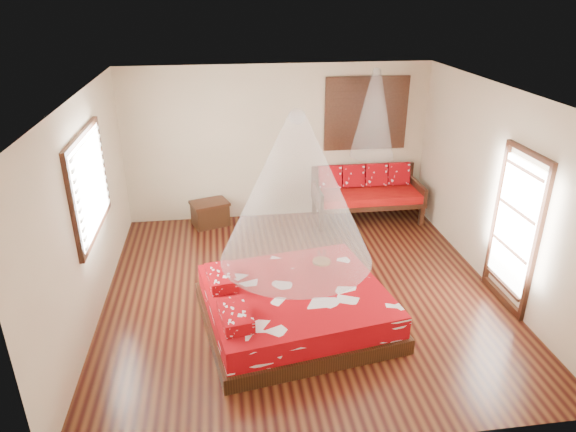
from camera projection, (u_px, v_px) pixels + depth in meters
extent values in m
cube|color=black|center=(302.00, 291.00, 7.36)|extent=(5.50, 5.50, 0.02)
cube|color=white|center=(304.00, 93.00, 6.21)|extent=(5.50, 5.50, 0.02)
cube|color=#C2AD8E|center=(86.00, 212.00, 6.44)|extent=(0.02, 5.50, 2.80)
cube|color=#C2AD8E|center=(499.00, 190.00, 7.13)|extent=(0.02, 5.50, 2.80)
cube|color=#C2AD8E|center=(278.00, 143.00, 9.28)|extent=(5.50, 0.02, 2.80)
cube|color=#C2AD8E|center=(356.00, 325.00, 4.29)|extent=(5.50, 0.02, 2.80)
cube|color=black|center=(296.00, 316.00, 6.63)|extent=(2.59, 2.41, 0.20)
cube|color=#93040B|center=(296.00, 299.00, 6.53)|extent=(2.47, 2.30, 0.30)
cube|color=#93040B|center=(235.00, 316.00, 5.82)|extent=(0.42, 0.64, 0.15)
cube|color=#93040B|center=(221.00, 278.00, 6.58)|extent=(0.42, 0.64, 0.15)
cube|color=black|center=(322.00, 220.00, 9.09)|extent=(0.08, 0.08, 0.42)
cube|color=black|center=(422.00, 214.00, 9.32)|extent=(0.08, 0.08, 0.42)
cube|color=black|center=(314.00, 204.00, 9.77)|extent=(0.08, 0.08, 0.42)
cube|color=black|center=(407.00, 199.00, 10.00)|extent=(0.08, 0.08, 0.42)
cube|color=black|center=(367.00, 200.00, 9.48)|extent=(1.96, 0.87, 0.08)
cube|color=#9A050A|center=(368.00, 195.00, 9.43)|extent=(1.90, 0.81, 0.14)
cube|color=black|center=(362.00, 178.00, 9.72)|extent=(1.96, 0.06, 0.55)
cube|color=black|center=(317.00, 195.00, 9.29)|extent=(0.06, 0.87, 0.30)
cube|color=black|center=(417.00, 190.00, 9.53)|extent=(0.06, 0.87, 0.30)
cube|color=#93040B|center=(330.00, 177.00, 9.49)|extent=(0.41, 0.20, 0.43)
cube|color=#93040B|center=(353.00, 176.00, 9.54)|extent=(0.41, 0.20, 0.43)
cube|color=#93040B|center=(376.00, 175.00, 9.60)|extent=(0.41, 0.20, 0.43)
cube|color=#93040B|center=(398.00, 174.00, 9.65)|extent=(0.41, 0.20, 0.43)
cube|color=black|center=(210.00, 215.00, 9.33)|extent=(0.71, 0.61, 0.40)
cube|color=black|center=(209.00, 203.00, 9.24)|extent=(0.76, 0.66, 0.05)
cube|color=black|center=(366.00, 114.00, 9.24)|extent=(1.52, 0.06, 1.32)
cube|color=black|center=(366.00, 114.00, 9.23)|extent=(1.35, 0.04, 1.10)
cube|color=black|center=(89.00, 184.00, 6.50)|extent=(0.08, 1.74, 1.34)
cube|color=silver|center=(92.00, 184.00, 6.51)|extent=(0.04, 1.54, 1.10)
cube|color=black|center=(514.00, 232.00, 6.72)|extent=(0.08, 1.02, 2.16)
cube|color=white|center=(514.00, 225.00, 6.68)|extent=(0.03, 0.82, 1.70)
cylinder|color=brown|center=(322.00, 261.00, 7.09)|extent=(0.25, 0.25, 0.03)
cone|color=white|center=(296.00, 189.00, 5.91)|extent=(1.85, 1.85, 1.80)
cone|color=white|center=(374.00, 114.00, 8.77)|extent=(0.77, 0.77, 1.50)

